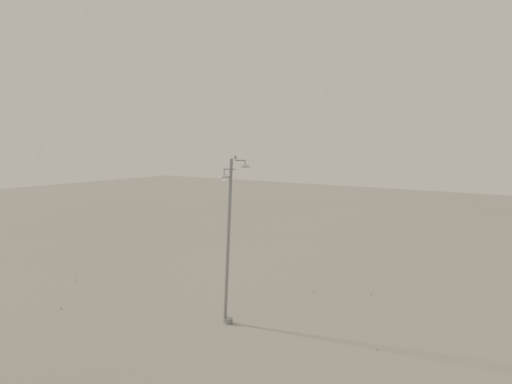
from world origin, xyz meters
The scene contains 5 objects.
ground centered at (0.00, 0.00, 0.00)m, with size 160.00×160.00×0.00m, color gray.
street_lamp centered at (1.68, 4.05, 4.77)m, with size 1.51×1.02×8.93m.
kite_3 centered at (-6.92, 0.71, 13.63)m, with size 8.25×3.10×19.25m.
kite_4 centered at (11.67, 13.66, 16.08)m, with size 3.13×10.88×20.69m.
kite_5 centered at (-3.16, 21.11, 19.73)m, with size 11.81×10.88×25.99m.
Camera 1 is at (17.57, -16.07, 9.77)m, focal length 35.00 mm.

